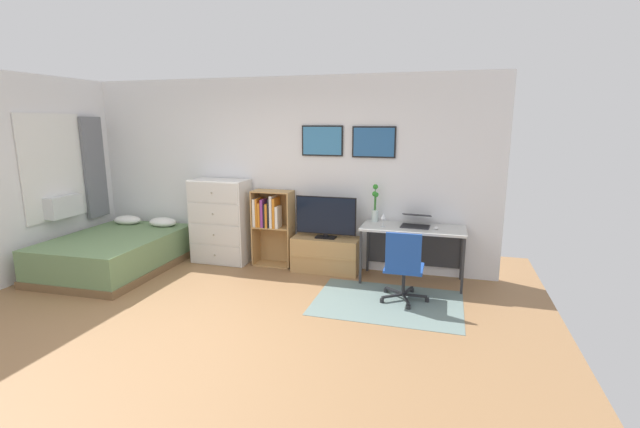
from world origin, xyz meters
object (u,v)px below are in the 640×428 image
object	(u,v)px
office_chair	(404,265)
laptop	(416,221)
bed	(116,252)
bookshelf	(271,221)
tv_stand	(326,254)
computer_mouse	(436,228)
dresser	(221,221)
television	(326,217)
bamboo_vase	(375,205)
wine_glass	(383,217)
desk	(413,236)

from	to	relation	value
office_chair	laptop	bearing A→B (deg)	85.23
bed	bookshelf	xyz separation A→B (m)	(2.04, 0.82, 0.42)
tv_stand	laptop	size ratio (longest dim) A/B	2.29
bookshelf	computer_mouse	bearing A→B (deg)	-4.28
bookshelf	computer_mouse	distance (m)	2.34
dresser	television	world-z (taller)	dresser
computer_mouse	dresser	bearing A→B (deg)	177.94
bed	bamboo_vase	size ratio (longest dim) A/B	3.92
tv_stand	television	size ratio (longest dim) A/B	1.10
bed	laptop	bearing A→B (deg)	8.51
tv_stand	computer_mouse	bearing A→B (deg)	-4.90
dresser	bookshelf	world-z (taller)	dresser
bookshelf	tv_stand	size ratio (longest dim) A/B	1.18
laptop	computer_mouse	size ratio (longest dim) A/B	3.94
tv_stand	laptop	world-z (taller)	laptop
bed	wine_glass	distance (m)	3.80
laptop	bamboo_vase	world-z (taller)	bamboo_vase
dresser	tv_stand	size ratio (longest dim) A/B	1.33
office_chair	wine_glass	size ratio (longest dim) A/B	4.78
television	tv_stand	bearing A→B (deg)	90.00
tv_stand	desk	bearing A→B (deg)	-0.71
desk	computer_mouse	bearing A→B (deg)	-21.26
wine_glass	tv_stand	bearing A→B (deg)	166.95
bookshelf	office_chair	distance (m)	2.20
bookshelf	wine_glass	world-z (taller)	bookshelf
bed	television	distance (m)	3.03
tv_stand	desk	xyz separation A→B (m)	(1.19, -0.01, 0.36)
bed	wine_glass	bearing A→B (deg)	6.82
bookshelf	office_chair	bearing A→B (deg)	-23.61
bookshelf	wine_glass	bearing A→B (deg)	-8.08
bed	dresser	size ratio (longest dim) A/B	1.60
dresser	wine_glass	bearing A→B (deg)	-4.07
bamboo_vase	desk	bearing A→B (deg)	-11.98
television	computer_mouse	xyz separation A→B (m)	(1.48, -0.10, -0.03)
bamboo_vase	bookshelf	bearing A→B (deg)	-178.09
desk	bamboo_vase	xyz separation A→B (m)	(-0.53, 0.11, 0.36)
bed	bookshelf	size ratio (longest dim) A/B	1.80
bed	dresser	distance (m)	1.52
laptop	desk	bearing A→B (deg)	-147.77
laptop	bed	bearing A→B (deg)	-166.25
bed	wine_glass	xyz separation A→B (m)	(3.71, 0.59, 0.62)
bed	dresser	bearing A→B (deg)	28.83
bed	tv_stand	world-z (taller)	bed
wine_glass	bamboo_vase	bearing A→B (deg)	118.19
dresser	tv_stand	xyz separation A→B (m)	(1.63, 0.02, -0.38)
bed	office_chair	world-z (taller)	office_chair
dresser	office_chair	distance (m)	2.90
television	wine_glass	xyz separation A→B (m)	(0.82, -0.17, 0.09)
television	laptop	xyz separation A→B (m)	(1.22, 0.02, 0.02)
desk	bamboo_vase	distance (m)	0.65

